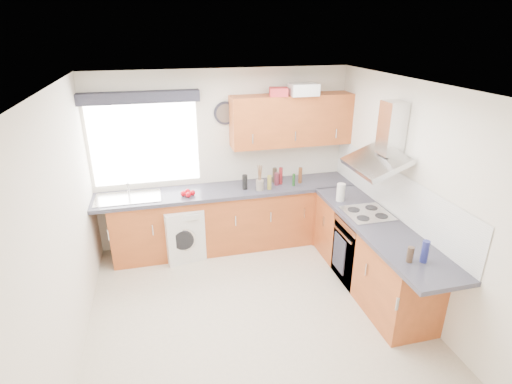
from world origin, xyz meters
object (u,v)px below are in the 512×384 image
object	(u,v)px
oven	(363,249)
extractor_hood	(383,144)
washing_machine	(182,232)
upper_cabinets	(291,120)

from	to	relation	value
oven	extractor_hood	xyz separation A→B (m)	(0.10, -0.00, 1.34)
extractor_hood	washing_machine	size ratio (longest dim) A/B	1.04
extractor_hood	washing_machine	xyz separation A→B (m)	(-2.27, 1.10, -1.39)
oven	upper_cabinets	world-z (taller)	upper_cabinets
upper_cabinets	washing_machine	size ratio (longest dim) A/B	2.26
washing_machine	oven	bearing A→B (deg)	-38.22
upper_cabinets	extractor_hood	bearing A→B (deg)	-63.87
extractor_hood	upper_cabinets	xyz separation A→B (m)	(-0.65, 1.33, 0.03)
oven	washing_machine	world-z (taller)	oven
oven	upper_cabinets	bearing A→B (deg)	112.54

